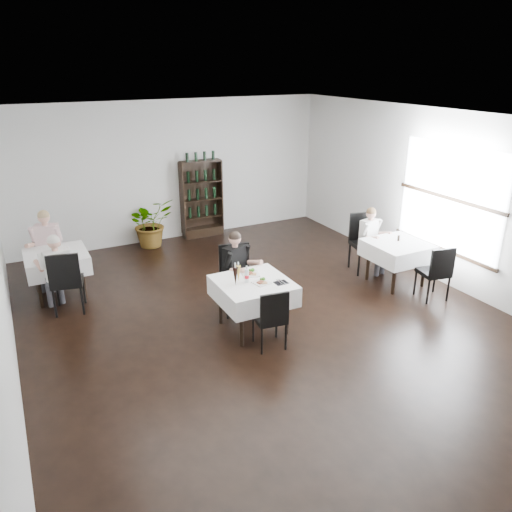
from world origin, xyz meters
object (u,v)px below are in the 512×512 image
(wine_shelf, at_px, (202,200))
(potted_tree, at_px, (150,223))
(main_table, at_px, (253,291))
(diner_main, at_px, (238,265))

(wine_shelf, height_order, potted_tree, wine_shelf)
(wine_shelf, bearing_deg, main_table, -101.78)
(wine_shelf, relative_size, potted_tree, 1.69)
(wine_shelf, height_order, main_table, wine_shelf)
(wine_shelf, distance_m, potted_tree, 1.28)
(main_table, relative_size, potted_tree, 0.99)
(wine_shelf, distance_m, main_table, 4.41)
(potted_tree, bearing_deg, diner_main, -83.48)
(potted_tree, relative_size, diner_main, 0.79)
(wine_shelf, xyz_separation_m, potted_tree, (-1.23, -0.13, -0.33))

